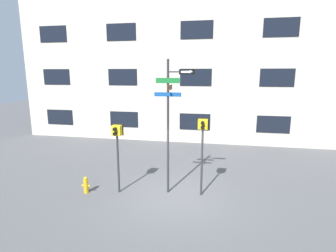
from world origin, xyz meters
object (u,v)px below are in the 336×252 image
pedestrian_signal_left (117,139)px  pedestrian_signal_right (203,136)px  fire_hydrant (86,185)px  street_sign_pole (170,116)px

pedestrian_signal_left → pedestrian_signal_right: pedestrian_signal_right is taller
pedestrian_signal_right → fire_hydrant: bearing=-171.6°
street_sign_pole → pedestrian_signal_left: 2.14m
street_sign_pole → pedestrian_signal_right: 1.38m
pedestrian_signal_left → street_sign_pole: bearing=10.2°
pedestrian_signal_right → fire_hydrant: pedestrian_signal_right is taller
pedestrian_signal_left → pedestrian_signal_right: bearing=6.4°
street_sign_pole → pedestrian_signal_left: bearing=-169.8°
street_sign_pole → pedestrian_signal_left: (-1.92, -0.35, -0.88)m
pedestrian_signal_left → pedestrian_signal_right: size_ratio=0.91×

